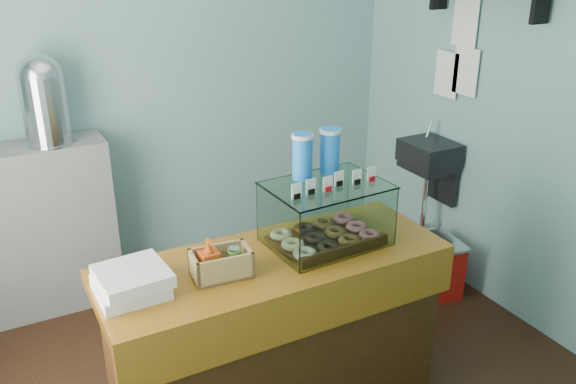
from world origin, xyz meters
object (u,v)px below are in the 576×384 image
display_case (323,206)px  red_cooler (426,268)px  counter (276,339)px  coffee_urn (43,97)px

display_case → red_cooler: display_case is taller
counter → coffee_urn: coffee_urn is taller
counter → display_case: bearing=11.6°
red_cooler → display_case: bearing=-146.8°
coffee_urn → red_cooler: 2.63m
display_case → red_cooler: 1.49m
red_cooler → counter: bearing=-149.0°
counter → coffee_urn: size_ratio=2.99×
display_case → red_cooler: size_ratio=1.13×
red_cooler → coffee_urn: bearing=164.0°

